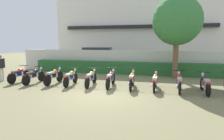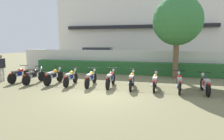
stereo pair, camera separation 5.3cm
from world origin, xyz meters
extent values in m
plane|color=olive|center=(0.00, 0.00, 0.00)|extent=(60.00, 60.00, 0.00)
cube|color=white|center=(0.00, 16.46, 3.69)|extent=(19.23, 6.00, 7.37)
cube|color=black|center=(0.00, 13.21, 4.05)|extent=(16.15, 0.50, 0.36)
cube|color=#B2AD9E|center=(0.00, 16.46, 7.52)|extent=(19.23, 6.00, 0.30)
cube|color=silver|center=(0.00, 6.94, 0.88)|extent=(18.27, 0.30, 1.76)
cube|color=#28602D|center=(0.00, 6.24, 0.46)|extent=(14.61, 0.70, 0.92)
cube|color=#9EA3A8|center=(-3.29, 10.20, 0.74)|extent=(4.68, 2.35, 1.00)
cube|color=#2D333D|center=(-3.49, 10.18, 1.57)|extent=(2.88, 2.00, 0.65)
cylinder|color=black|center=(-1.83, 11.30, 0.34)|extent=(0.70, 0.30, 0.68)
cylinder|color=black|center=(-1.62, 9.46, 0.34)|extent=(0.70, 0.30, 0.68)
cylinder|color=black|center=(-4.96, 10.94, 0.34)|extent=(0.70, 0.30, 0.68)
cylinder|color=black|center=(-4.75, 9.10, 0.34)|extent=(0.70, 0.30, 0.68)
cylinder|color=brown|center=(3.50, 5.22, 1.33)|extent=(0.35, 0.35, 2.65)
sphere|color=#387A3D|center=(3.50, 5.22, 3.75)|extent=(3.14, 3.14, 3.14)
cylinder|color=black|center=(-5.71, 2.38, 0.31)|extent=(0.10, 0.63, 0.63)
cylinder|color=black|center=(-5.72, 1.15, 0.31)|extent=(0.10, 0.63, 0.63)
cube|color=silver|center=(-5.72, 1.72, 0.46)|extent=(0.21, 0.60, 0.22)
ellipsoid|color=red|center=(-5.71, 1.89, 0.69)|extent=(0.22, 0.44, 0.22)
cube|color=#4C4742|center=(-5.72, 1.49, 0.67)|extent=(0.20, 0.52, 0.10)
cube|color=red|center=(-5.72, 1.05, 0.59)|extent=(0.10, 0.08, 0.08)
cylinder|color=silver|center=(-5.71, 2.29, 0.63)|extent=(0.05, 0.23, 0.65)
cylinder|color=black|center=(-5.71, 2.20, 0.95)|extent=(0.60, 0.04, 0.04)
sphere|color=silver|center=(-5.71, 2.40, 0.81)|extent=(0.14, 0.14, 0.14)
cylinder|color=silver|center=(-5.84, 1.47, 0.33)|extent=(0.07, 0.55, 0.07)
cube|color=navy|center=(-5.72, 1.67, 0.51)|extent=(0.24, 0.36, 0.20)
cylinder|color=black|center=(-4.60, 2.35, 0.30)|extent=(0.11, 0.60, 0.60)
cylinder|color=black|center=(-4.65, 1.01, 0.30)|extent=(0.11, 0.60, 0.60)
cube|color=silver|center=(-4.63, 1.63, 0.45)|extent=(0.22, 0.61, 0.22)
ellipsoid|color=black|center=(-4.62, 1.80, 0.68)|extent=(0.24, 0.45, 0.22)
cube|color=#4C4742|center=(-4.64, 1.40, 0.66)|extent=(0.22, 0.53, 0.10)
cube|color=red|center=(-4.65, 0.91, 0.58)|extent=(0.10, 0.08, 0.08)
cylinder|color=silver|center=(-4.61, 2.26, 0.62)|extent=(0.06, 0.23, 0.65)
cylinder|color=black|center=(-4.61, 2.17, 0.94)|extent=(0.60, 0.06, 0.04)
sphere|color=silver|center=(-4.60, 2.37, 0.80)|extent=(0.14, 0.14, 0.14)
cylinder|color=silver|center=(-4.76, 1.39, 0.32)|extent=(0.09, 0.55, 0.07)
cube|color=black|center=(-4.63, 1.58, 0.50)|extent=(0.25, 0.37, 0.20)
cylinder|color=black|center=(-3.37, 2.43, 0.32)|extent=(0.12, 0.64, 0.64)
cylinder|color=black|center=(-3.43, 1.18, 0.32)|extent=(0.12, 0.64, 0.64)
cube|color=silver|center=(-3.41, 1.75, 0.47)|extent=(0.23, 0.61, 0.22)
ellipsoid|color=orange|center=(-3.40, 1.92, 0.70)|extent=(0.24, 0.45, 0.22)
cube|color=beige|center=(-3.42, 1.52, 0.68)|extent=(0.22, 0.53, 0.10)
cube|color=red|center=(-3.44, 1.08, 0.60)|extent=(0.10, 0.08, 0.08)
cylinder|color=silver|center=(-3.38, 2.34, 0.64)|extent=(0.06, 0.23, 0.65)
cylinder|color=black|center=(-3.38, 2.25, 0.96)|extent=(0.60, 0.06, 0.04)
sphere|color=silver|center=(-3.37, 2.45, 0.82)|extent=(0.14, 0.14, 0.14)
cylinder|color=silver|center=(-3.54, 1.51, 0.34)|extent=(0.10, 0.55, 0.07)
cube|color=black|center=(-3.41, 1.70, 0.52)|extent=(0.26, 0.37, 0.20)
cylinder|color=black|center=(-2.33, 2.35, 0.29)|extent=(0.11, 0.58, 0.58)
cylinder|color=black|center=(-2.28, 1.11, 0.29)|extent=(0.11, 0.58, 0.58)
cube|color=silver|center=(-2.30, 1.68, 0.44)|extent=(0.22, 0.61, 0.22)
ellipsoid|color=yellow|center=(-2.31, 1.85, 0.67)|extent=(0.24, 0.45, 0.22)
cube|color=beige|center=(-2.29, 1.45, 0.65)|extent=(0.22, 0.53, 0.10)
cube|color=red|center=(-2.27, 1.01, 0.57)|extent=(0.10, 0.08, 0.08)
cylinder|color=silver|center=(-2.32, 2.26, 0.61)|extent=(0.06, 0.23, 0.65)
cylinder|color=black|center=(-2.32, 2.17, 0.93)|extent=(0.60, 0.06, 0.04)
sphere|color=silver|center=(-2.33, 2.37, 0.79)|extent=(0.14, 0.14, 0.14)
cylinder|color=silver|center=(-2.41, 1.42, 0.31)|extent=(0.09, 0.55, 0.07)
cube|color=navy|center=(-2.30, 1.63, 0.49)|extent=(0.25, 0.37, 0.20)
cylinder|color=black|center=(-1.16, 2.46, 0.30)|extent=(0.12, 0.60, 0.59)
cylinder|color=black|center=(-1.10, 1.13, 0.30)|extent=(0.12, 0.60, 0.59)
cube|color=silver|center=(-1.13, 1.75, 0.45)|extent=(0.23, 0.61, 0.22)
ellipsoid|color=yellow|center=(-1.13, 1.92, 0.68)|extent=(0.24, 0.45, 0.22)
cube|color=#B2ADA3|center=(-1.11, 1.52, 0.66)|extent=(0.23, 0.53, 0.10)
cube|color=red|center=(-1.09, 1.03, 0.58)|extent=(0.10, 0.08, 0.08)
cylinder|color=silver|center=(-1.16, 2.37, 0.62)|extent=(0.06, 0.23, 0.65)
cylinder|color=black|center=(-1.15, 2.28, 0.94)|extent=(0.60, 0.07, 0.04)
sphere|color=silver|center=(-1.16, 2.48, 0.80)|extent=(0.14, 0.14, 0.14)
cylinder|color=silver|center=(-1.23, 1.49, 0.32)|extent=(0.10, 0.55, 0.07)
cube|color=navy|center=(-1.12, 1.70, 0.50)|extent=(0.26, 0.37, 0.20)
cylinder|color=black|center=(-0.04, 2.51, 0.32)|extent=(0.11, 0.63, 0.63)
cylinder|color=black|center=(0.00, 1.18, 0.32)|extent=(0.11, 0.63, 0.63)
cube|color=silver|center=(-0.02, 1.79, 0.47)|extent=(0.22, 0.61, 0.22)
ellipsoid|color=red|center=(-0.03, 1.96, 0.70)|extent=(0.23, 0.45, 0.22)
cube|color=#B2ADA3|center=(-0.01, 1.56, 0.68)|extent=(0.22, 0.53, 0.10)
cube|color=red|center=(0.00, 1.08, 0.60)|extent=(0.10, 0.08, 0.08)
cylinder|color=silver|center=(-0.04, 2.42, 0.64)|extent=(0.06, 0.23, 0.65)
cylinder|color=black|center=(-0.04, 2.33, 0.96)|extent=(0.60, 0.05, 0.04)
sphere|color=silver|center=(-0.04, 2.53, 0.82)|extent=(0.14, 0.14, 0.14)
cylinder|color=silver|center=(-0.13, 1.54, 0.34)|extent=(0.09, 0.55, 0.07)
cube|color=navy|center=(-0.02, 1.74, 0.52)|extent=(0.25, 0.37, 0.20)
cylinder|color=black|center=(1.10, 2.46, 0.31)|extent=(0.12, 0.63, 0.63)
cylinder|color=black|center=(1.16, 1.16, 0.31)|extent=(0.12, 0.63, 0.63)
cube|color=silver|center=(1.13, 1.76, 0.46)|extent=(0.23, 0.61, 0.22)
ellipsoid|color=orange|center=(1.13, 1.93, 0.69)|extent=(0.24, 0.45, 0.22)
cube|color=#B2ADA3|center=(1.14, 1.53, 0.67)|extent=(0.22, 0.53, 0.10)
cube|color=red|center=(1.17, 1.06, 0.59)|extent=(0.10, 0.08, 0.08)
cylinder|color=silver|center=(1.11, 2.37, 0.63)|extent=(0.06, 0.23, 0.65)
cylinder|color=black|center=(1.11, 2.28, 0.95)|extent=(0.60, 0.06, 0.04)
sphere|color=silver|center=(1.10, 2.48, 0.81)|extent=(0.14, 0.14, 0.14)
cylinder|color=silver|center=(1.03, 1.50, 0.33)|extent=(0.10, 0.55, 0.07)
cube|color=black|center=(1.14, 1.71, 0.51)|extent=(0.26, 0.37, 0.20)
cylinder|color=black|center=(2.33, 2.44, 0.28)|extent=(0.11, 0.57, 0.57)
cylinder|color=black|center=(2.29, 1.18, 0.28)|extent=(0.11, 0.57, 0.57)
cube|color=silver|center=(2.31, 1.76, 0.43)|extent=(0.22, 0.61, 0.22)
ellipsoid|color=orange|center=(2.31, 1.93, 0.66)|extent=(0.24, 0.45, 0.22)
cube|color=beige|center=(2.30, 1.53, 0.64)|extent=(0.22, 0.53, 0.10)
cube|color=red|center=(2.28, 1.08, 0.56)|extent=(0.10, 0.08, 0.08)
cylinder|color=silver|center=(2.33, 2.35, 0.60)|extent=(0.06, 0.23, 0.65)
cylinder|color=black|center=(2.33, 2.26, 0.92)|extent=(0.60, 0.06, 0.04)
sphere|color=silver|center=(2.33, 2.46, 0.78)|extent=(0.14, 0.14, 0.14)
cylinder|color=silver|center=(2.18, 1.51, 0.30)|extent=(0.09, 0.55, 0.07)
cube|color=#A51414|center=(2.31, 1.71, 0.48)|extent=(0.25, 0.37, 0.20)
cylinder|color=black|center=(3.49, 2.43, 0.31)|extent=(0.12, 0.62, 0.62)
cylinder|color=black|center=(3.43, 1.10, 0.31)|extent=(0.12, 0.62, 0.62)
cube|color=silver|center=(3.46, 1.71, 0.46)|extent=(0.22, 0.61, 0.22)
ellipsoid|color=red|center=(3.47, 1.88, 0.69)|extent=(0.24, 0.45, 0.22)
cube|color=#B2ADA3|center=(3.45, 1.48, 0.67)|extent=(0.22, 0.53, 0.10)
cube|color=red|center=(3.43, 1.00, 0.59)|extent=(0.10, 0.08, 0.08)
cylinder|color=silver|center=(3.48, 2.34, 0.63)|extent=(0.06, 0.23, 0.65)
cylinder|color=black|center=(3.48, 2.25, 0.95)|extent=(0.60, 0.06, 0.04)
sphere|color=silver|center=(3.49, 2.45, 0.81)|extent=(0.14, 0.14, 0.14)
cylinder|color=silver|center=(3.33, 1.47, 0.33)|extent=(0.09, 0.55, 0.07)
cube|color=black|center=(3.46, 1.66, 0.51)|extent=(0.25, 0.37, 0.20)
cylinder|color=black|center=(4.62, 2.31, 0.30)|extent=(0.09, 0.60, 0.60)
cylinder|color=black|center=(4.63, 1.08, 0.30)|extent=(0.09, 0.60, 0.60)
cube|color=silver|center=(4.62, 1.65, 0.45)|extent=(0.20, 0.60, 0.22)
ellipsoid|color=black|center=(4.62, 1.82, 0.68)|extent=(0.22, 0.44, 0.22)
cube|color=#B2ADA3|center=(4.62, 1.42, 0.66)|extent=(0.20, 0.52, 0.10)
cube|color=red|center=(4.63, 0.98, 0.58)|extent=(0.10, 0.08, 0.08)
cylinder|color=silver|center=(4.62, 2.22, 0.62)|extent=(0.05, 0.23, 0.65)
cylinder|color=black|center=(4.62, 2.13, 0.94)|extent=(0.60, 0.04, 0.04)
sphere|color=silver|center=(4.62, 2.33, 0.80)|extent=(0.14, 0.14, 0.14)
cylinder|color=silver|center=(4.50, 1.40, 0.32)|extent=(0.07, 0.55, 0.07)
cube|color=#A51414|center=(4.62, 1.60, 0.50)|extent=(0.24, 0.36, 0.20)
cylinder|color=beige|center=(-6.92, 1.78, 0.41)|extent=(0.13, 0.13, 0.82)
cylinder|color=beige|center=(-6.92, 1.56, 0.41)|extent=(0.13, 0.13, 0.82)
cube|color=#232328|center=(-6.92, 1.67, 1.11)|extent=(0.22, 0.48, 0.58)
cylinder|color=#232328|center=(-6.92, 1.96, 1.12)|extent=(0.09, 0.09, 0.55)
sphere|color=#9E7556|center=(-6.92, 1.67, 1.54)|extent=(0.22, 0.22, 0.22)
camera|label=1|loc=(2.48, -7.94, 2.38)|focal=30.72mm
camera|label=2|loc=(2.53, -7.93, 2.38)|focal=30.72mm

